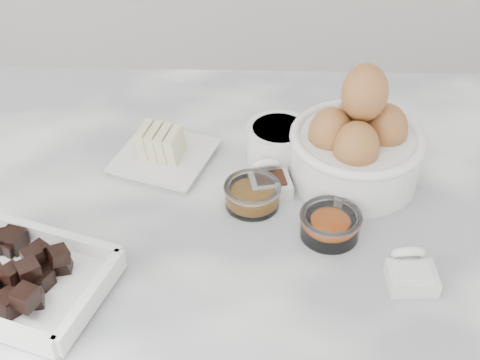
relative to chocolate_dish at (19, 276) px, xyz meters
name	(u,v)px	position (x,y,z in m)	size (l,w,h in m)	color
marble_slab	(225,227)	(0.24, 0.14, -0.04)	(1.20, 0.80, 0.04)	white
chocolate_dish	(19,276)	(0.00, 0.00, 0.00)	(0.24, 0.21, 0.05)	white
butter_plate	(163,151)	(0.14, 0.26, 0.00)	(0.17, 0.17, 0.06)	white
sugar_ramekin	(278,142)	(0.31, 0.27, 0.01)	(0.10, 0.10, 0.06)	white
egg_bowl	(357,144)	(0.42, 0.23, 0.04)	(0.19, 0.19, 0.18)	white
honey_bowl	(252,194)	(0.27, 0.17, 0.00)	(0.08, 0.08, 0.03)	white
zest_bowl	(330,223)	(0.38, 0.11, 0.00)	(0.08, 0.08, 0.04)	white
vanilla_spoon	(269,180)	(0.30, 0.20, -0.01)	(0.07, 0.08, 0.04)	white
salt_spoon	(411,271)	(0.47, 0.03, -0.01)	(0.06, 0.07, 0.04)	white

